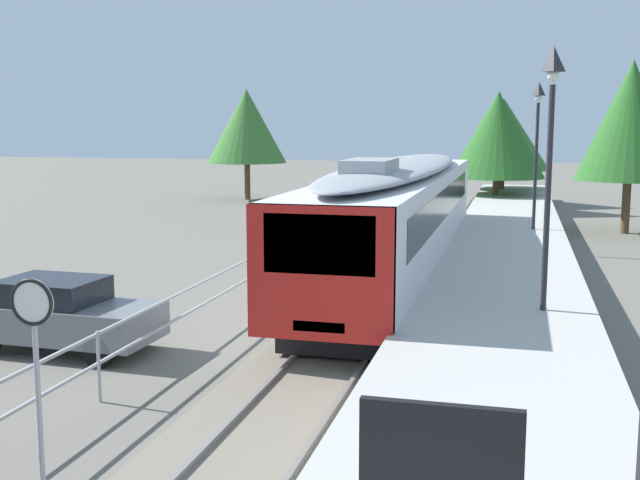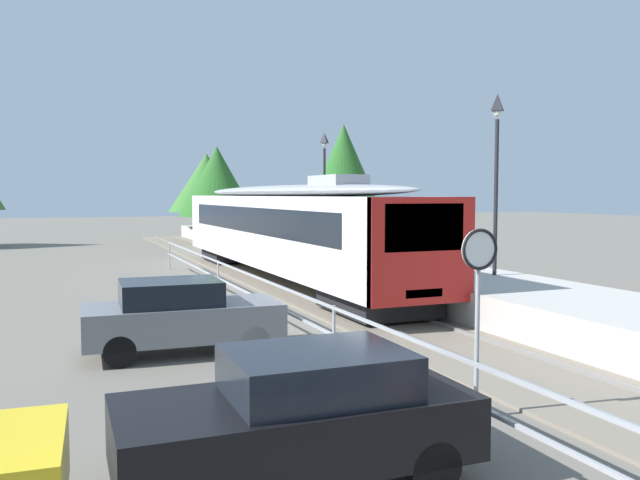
% 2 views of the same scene
% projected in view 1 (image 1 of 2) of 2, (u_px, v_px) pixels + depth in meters
% --- Properties ---
extents(ground_plane, '(160.00, 160.00, 0.00)m').
position_uv_depth(ground_plane, '(286.00, 287.00, 22.86)').
color(ground_plane, '#6B665B').
extents(track_rails, '(3.20, 60.00, 0.14)m').
position_uv_depth(track_rails, '(387.00, 291.00, 22.12)').
color(track_rails, slate).
rests_on(track_rails, ground).
extents(commuter_train, '(2.82, 20.07, 3.74)m').
position_uv_depth(commuter_train, '(399.00, 209.00, 23.88)').
color(commuter_train, silver).
rests_on(commuter_train, track_rails).
extents(station_platform, '(3.90, 60.00, 0.90)m').
position_uv_depth(station_platform, '(505.00, 282.00, 21.26)').
color(station_platform, '#B7B5AD').
rests_on(station_platform, ground).
extents(platform_lamp_mid_platform, '(0.34, 0.34, 5.35)m').
position_uv_depth(platform_lamp_mid_platform, '(551.00, 129.00, 15.62)').
color(platform_lamp_mid_platform, '#232328').
rests_on(platform_lamp_mid_platform, station_platform).
extents(platform_lamp_far_end, '(0.34, 0.34, 5.35)m').
position_uv_depth(platform_lamp_far_end, '(537.00, 127.00, 28.15)').
color(platform_lamp_far_end, '#232328').
rests_on(platform_lamp_far_end, station_platform).
extents(platform_notice_board, '(1.20, 0.08, 1.80)m').
position_uv_depth(platform_notice_board, '(440.00, 471.00, 5.72)').
color(platform_notice_board, '#232328').
rests_on(platform_notice_board, station_platform).
extents(speed_limit_sign, '(0.61, 0.10, 2.81)m').
position_uv_depth(speed_limit_sign, '(34.00, 331.00, 9.83)').
color(speed_limit_sign, '#9EA0A5').
rests_on(speed_limit_sign, ground).
extents(carpark_fence, '(0.06, 36.06, 1.25)m').
position_uv_depth(carpark_fence, '(98.00, 351.00, 13.21)').
color(carpark_fence, '#9EA0A5').
rests_on(carpark_fence, ground).
extents(parked_hatchback_grey, '(4.07, 1.92, 1.53)m').
position_uv_depth(parked_hatchback_grey, '(61.00, 314.00, 16.28)').
color(parked_hatchback_grey, slate).
rests_on(parked_hatchback_grey, ground).
extents(tree_behind_carpark, '(4.51, 4.51, 7.47)m').
position_uv_depth(tree_behind_carpark, '(631.00, 121.00, 33.41)').
color(tree_behind_carpark, brown).
rests_on(tree_behind_carpark, ground).
extents(tree_behind_station_far, '(5.18, 5.18, 6.53)m').
position_uv_depth(tree_behind_station_far, '(498.00, 135.00, 42.40)').
color(tree_behind_station_far, brown).
rests_on(tree_behind_station_far, ground).
extents(tree_distant_left, '(5.52, 5.52, 6.28)m').
position_uv_depth(tree_distant_left, '(503.00, 134.00, 46.20)').
color(tree_distant_left, brown).
rests_on(tree_distant_left, ground).
extents(tree_distant_centre, '(4.99, 4.99, 6.95)m').
position_uv_depth(tree_distant_centre, '(247.00, 126.00, 48.92)').
color(tree_distant_centre, brown).
rests_on(tree_distant_centre, ground).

